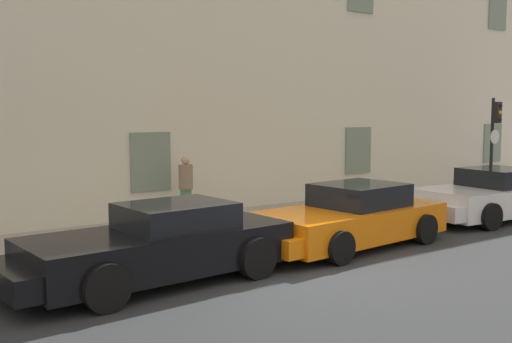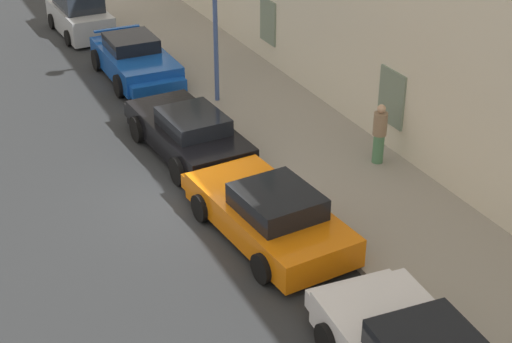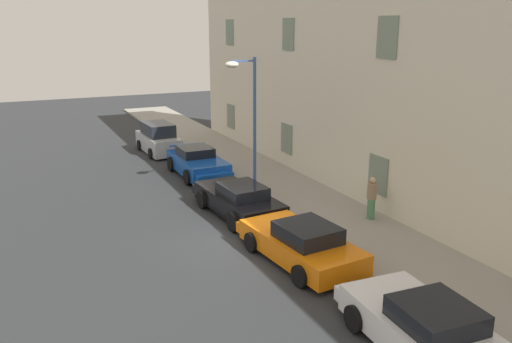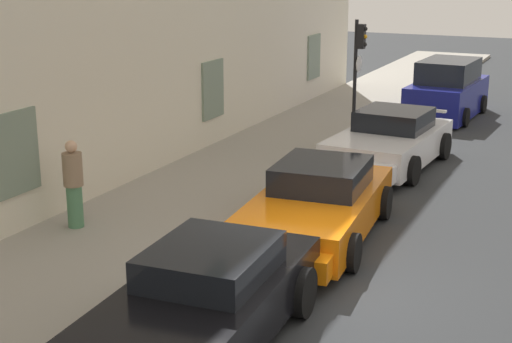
# 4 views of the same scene
# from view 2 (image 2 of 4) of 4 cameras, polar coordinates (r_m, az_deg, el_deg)

# --- Properties ---
(ground_plane) EXTENTS (80.00, 80.00, 0.00)m
(ground_plane) POSITION_cam_2_polar(r_m,az_deg,el_deg) (18.81, -4.77, -1.91)
(ground_plane) COLOR #2B2D30
(sidewalk) EXTENTS (60.00, 3.70, 0.14)m
(sidewalk) POSITION_cam_2_polar(r_m,az_deg,el_deg) (20.25, 5.46, 0.65)
(sidewalk) COLOR gray
(sidewalk) RESTS_ON ground
(sportscar_red_lead) EXTENTS (4.62, 2.17, 1.36)m
(sportscar_red_lead) POSITION_cam_2_polar(r_m,az_deg,el_deg) (25.84, -8.88, 8.07)
(sportscar_red_lead) COLOR #144CB2
(sportscar_red_lead) RESTS_ON ground
(sportscar_yellow_flank) EXTENTS (5.03, 2.28, 1.33)m
(sportscar_yellow_flank) POSITION_cam_2_polar(r_m,az_deg,el_deg) (20.73, -5.25, 3.01)
(sportscar_yellow_flank) COLOR black
(sportscar_yellow_flank) RESTS_ON ground
(sportscar_white_middle) EXTENTS (5.00, 2.48, 1.32)m
(sportscar_white_middle) POSITION_cam_2_polar(r_m,az_deg,el_deg) (17.06, 0.70, -2.96)
(sportscar_white_middle) COLOR orange
(sportscar_white_middle) RESTS_ON ground
(hatchback_parked) EXTENTS (3.98, 1.94, 1.75)m
(hatchback_parked) POSITION_cam_2_polar(r_m,az_deg,el_deg) (30.82, -13.01, 11.37)
(hatchback_parked) COLOR #B2B7BC
(hatchback_parked) RESTS_ON ground
(pedestrian_admiring) EXTENTS (0.45, 0.45, 1.63)m
(pedestrian_admiring) POSITION_cam_2_polar(r_m,az_deg,el_deg) (19.94, 9.18, 2.82)
(pedestrian_admiring) COLOR #4C7F59
(pedestrian_admiring) RESTS_ON sidewalk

